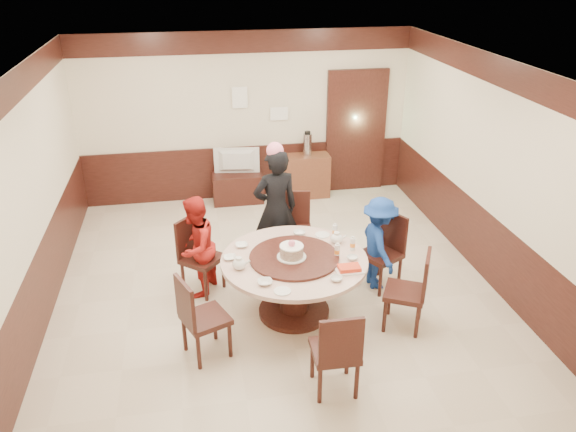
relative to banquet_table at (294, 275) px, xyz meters
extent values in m
plane|color=beige|center=(-0.12, 0.66, -0.53)|extent=(6.00, 6.00, 0.00)
plane|color=silver|center=(-0.12, 0.66, 2.27)|extent=(6.00, 6.00, 0.00)
cube|color=beige|center=(-0.12, 3.66, 0.87)|extent=(5.50, 0.04, 2.80)
cube|color=beige|center=(-0.12, -2.34, 0.87)|extent=(5.50, 0.04, 2.80)
cube|color=beige|center=(-2.87, 0.66, 0.87)|extent=(0.04, 6.00, 2.80)
cube|color=beige|center=(2.63, 0.66, 0.87)|extent=(0.04, 6.00, 2.80)
cube|color=#341510|center=(-0.12, 0.66, -0.08)|extent=(5.50, 6.00, 0.90)
cube|color=#341510|center=(-0.12, 0.66, 2.09)|extent=(5.50, 6.00, 0.35)
cube|color=#341510|center=(1.78, 3.61, 0.52)|extent=(1.05, 0.08, 2.18)
cube|color=#92E19E|center=(1.78, 3.63, 0.52)|extent=(0.88, 0.02, 2.05)
cylinder|color=#341510|center=(0.00, 0.00, -0.50)|extent=(0.84, 0.84, 0.06)
cylinder|color=#341510|center=(0.00, 0.00, -0.18)|extent=(0.34, 0.34, 0.65)
cylinder|color=#C9A292|center=(0.00, 0.00, 0.19)|extent=(1.69, 1.69, 0.05)
cylinder|color=#341510|center=(0.00, 0.00, 0.23)|extent=(1.03, 1.03, 0.03)
cube|color=#341510|center=(1.19, 0.41, -0.08)|extent=(0.60, 0.60, 0.06)
cube|color=#341510|center=(1.38, 0.51, 0.19)|extent=(0.24, 0.39, 0.50)
cube|color=#341510|center=(1.19, 0.41, -0.32)|extent=(0.36, 0.36, 0.42)
cube|color=#341510|center=(0.25, 1.22, -0.08)|extent=(0.50, 0.50, 0.06)
cube|color=#341510|center=(0.28, 1.42, 0.19)|extent=(0.42, 0.11, 0.50)
cube|color=#341510|center=(0.25, 1.22, -0.32)|extent=(0.36, 0.36, 0.42)
cube|color=#341510|center=(-1.03, 0.70, -0.08)|extent=(0.62, 0.62, 0.06)
cube|color=#341510|center=(-1.19, 0.84, 0.19)|extent=(0.31, 0.34, 0.50)
cube|color=#341510|center=(-1.03, 0.70, -0.32)|extent=(0.36, 0.36, 0.42)
cube|color=#341510|center=(-1.05, -0.56, -0.08)|extent=(0.58, 0.58, 0.06)
cube|color=#341510|center=(-1.25, -0.64, 0.19)|extent=(0.20, 0.40, 0.50)
cube|color=#341510|center=(-1.05, -0.56, -0.32)|extent=(0.36, 0.36, 0.42)
cube|color=#341510|center=(0.15, -1.31, -0.08)|extent=(0.45, 0.45, 0.06)
cube|color=#341510|center=(0.14, -1.52, 0.19)|extent=(0.42, 0.05, 0.50)
cube|color=#341510|center=(0.15, -1.31, -0.32)|extent=(0.36, 0.36, 0.42)
cube|color=#341510|center=(1.18, -0.46, -0.08)|extent=(0.59, 0.59, 0.06)
cube|color=#341510|center=(1.37, -0.56, 0.19)|extent=(0.23, 0.39, 0.50)
cube|color=#341510|center=(1.18, -0.46, -0.32)|extent=(0.36, 0.36, 0.42)
imported|color=black|center=(-0.03, 1.17, 0.30)|extent=(0.67, 0.50, 1.67)
imported|color=#AD1B17|center=(-1.10, 0.67, 0.12)|extent=(0.72, 0.78, 1.30)
imported|color=navy|center=(1.16, 0.42, 0.08)|extent=(0.48, 0.80, 1.22)
cylinder|color=white|center=(-0.03, -0.02, 0.25)|extent=(0.34, 0.34, 0.01)
cylinder|color=gray|center=(-0.03, -0.02, 0.32)|extent=(0.27, 0.27, 0.12)
cylinder|color=white|center=(-0.03, -0.02, 0.39)|extent=(0.27, 0.27, 0.01)
sphere|color=pink|center=(-0.03, -0.02, 0.43)|extent=(0.08, 0.08, 0.08)
ellipsoid|color=white|center=(-0.64, -0.12, 0.28)|extent=(0.17, 0.15, 0.13)
ellipsoid|color=white|center=(0.57, 0.27, 0.28)|extent=(0.17, 0.15, 0.13)
imported|color=white|center=(-0.56, 0.39, 0.23)|extent=(0.15, 0.15, 0.04)
imported|color=white|center=(0.35, -0.54, 0.24)|extent=(0.13, 0.13, 0.04)
imported|color=white|center=(-0.41, -0.47, 0.24)|extent=(0.16, 0.16, 0.04)
imported|color=white|center=(0.65, -0.14, 0.24)|extent=(0.12, 0.12, 0.04)
imported|color=white|center=(-0.73, 0.12, 0.23)|extent=(0.15, 0.15, 0.04)
imported|color=white|center=(0.17, 0.57, 0.24)|extent=(0.15, 0.15, 0.05)
cylinder|color=white|center=(-0.25, -0.65, 0.22)|extent=(0.18, 0.18, 0.01)
cylinder|color=white|center=(0.45, 0.50, 0.22)|extent=(0.18, 0.18, 0.01)
cube|color=white|center=(0.54, -0.38, 0.23)|extent=(0.30, 0.20, 0.02)
cube|color=red|center=(0.54, -0.38, 0.26)|extent=(0.24, 0.15, 0.04)
cylinder|color=silver|center=(0.49, -0.05, 0.30)|extent=(0.06, 0.06, 0.16)
cylinder|color=silver|center=(0.71, 0.07, 0.30)|extent=(0.06, 0.06, 0.16)
cylinder|color=silver|center=(0.59, 0.44, 0.30)|extent=(0.06, 0.06, 0.16)
cube|color=#341510|center=(-0.33, 3.41, -0.28)|extent=(0.85, 0.45, 0.50)
imported|color=gray|center=(-0.33, 3.41, 0.19)|extent=(0.77, 0.20, 0.44)
cube|color=brown|center=(0.87, 3.44, -0.16)|extent=(0.80, 0.40, 0.75)
cylinder|color=silver|center=(0.89, 3.44, 0.41)|extent=(0.15, 0.15, 0.38)
cube|color=white|center=(-0.22, 3.62, 1.22)|extent=(0.25, 0.00, 0.35)
cube|color=white|center=(0.43, 3.62, 0.92)|extent=(0.30, 0.00, 0.22)
camera|label=1|loc=(-1.07, -5.47, 3.42)|focal=35.00mm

